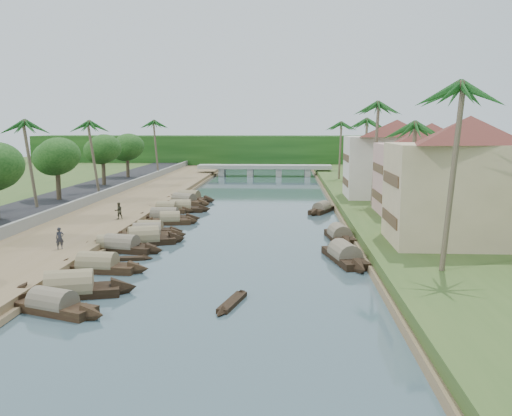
{
  "coord_description": "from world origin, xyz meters",
  "views": [
    {
      "loc": [
        4.59,
        -48.01,
        10.64
      ],
      "look_at": [
        1.42,
        11.4,
        2.0
      ],
      "focal_mm": 40.0,
      "sensor_mm": 36.0,
      "label": 1
    }
  ],
  "objects_px": {
    "sampan_0": "(53,306)",
    "sampan_1": "(70,290)",
    "building_near": "(467,179)",
    "person_near": "(60,238)",
    "bridge": "(265,168)"
  },
  "relations": [
    {
      "from": "sampan_1",
      "to": "person_near",
      "type": "height_order",
      "value": "person_near"
    },
    {
      "from": "building_near",
      "to": "person_near",
      "type": "distance_m",
      "value": 32.92
    },
    {
      "from": "sampan_1",
      "to": "bridge",
      "type": "bearing_deg",
      "value": 68.01
    },
    {
      "from": "bridge",
      "to": "sampan_0",
      "type": "xyz_separation_m",
      "value": [
        -8.72,
        -89.21,
        -1.31
      ]
    },
    {
      "from": "building_near",
      "to": "sampan_0",
      "type": "bearing_deg",
      "value": -151.25
    },
    {
      "from": "sampan_0",
      "to": "building_near",
      "type": "bearing_deg",
      "value": 50.42
    },
    {
      "from": "bridge",
      "to": "sampan_1",
      "type": "relative_size",
      "value": 3.2
    },
    {
      "from": "sampan_0",
      "to": "bridge",
      "type": "bearing_deg",
      "value": 106.08
    },
    {
      "from": "bridge",
      "to": "sampan_1",
      "type": "distance_m",
      "value": 86.52
    },
    {
      "from": "bridge",
      "to": "building_near",
      "type": "distance_m",
      "value": 76.54
    },
    {
      "from": "bridge",
      "to": "sampan_0",
      "type": "bearing_deg",
      "value": -95.58
    },
    {
      "from": "bridge",
      "to": "building_near",
      "type": "xyz_separation_m",
      "value": [
        18.99,
        -74.0,
        4.66
      ]
    },
    {
      "from": "sampan_0",
      "to": "sampan_1",
      "type": "xyz_separation_m",
      "value": [
        -0.23,
        3.16,
        0.01
      ]
    },
    {
      "from": "sampan_1",
      "to": "building_near",
      "type": "bearing_deg",
      "value": 7.27
    },
    {
      "from": "bridge",
      "to": "person_near",
      "type": "relative_size",
      "value": 15.9
    }
  ]
}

